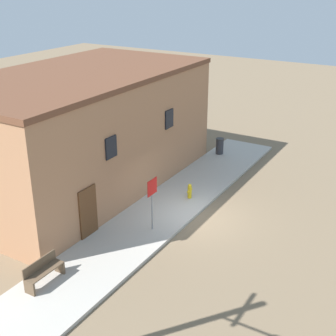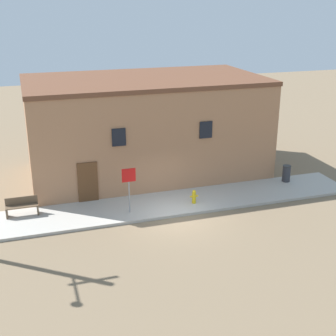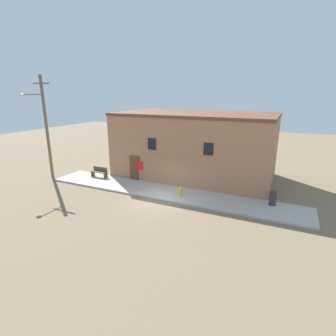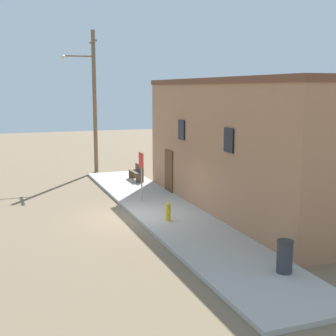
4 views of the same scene
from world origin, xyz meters
name	(u,v)px [view 2 (image 2 of 4)]	position (x,y,z in m)	size (l,w,h in m)	color
ground_plane	(175,218)	(0.00, 0.00, 0.00)	(80.00, 80.00, 0.00)	#7A664C
sidewalk	(166,204)	(0.00, 1.47, 0.07)	(19.94, 2.95, 0.14)	#B2ADA3
brick_building	(145,126)	(0.31, 6.57, 2.83)	(13.40, 7.36, 5.65)	#A87551
fire_hydrant	(194,197)	(1.32, 1.03, 0.49)	(0.41, 0.20, 0.71)	gold
stop_sign	(129,182)	(-2.01, 0.97, 1.71)	(0.66, 0.06, 2.24)	gray
bench	(22,207)	(-6.93, 2.21, 0.58)	(1.49, 0.44, 0.88)	brown
trash_bin	(286,173)	(7.33, 2.27, 0.61)	(0.47, 0.47, 0.93)	#333338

